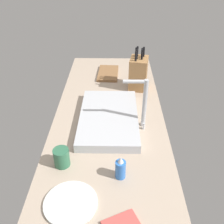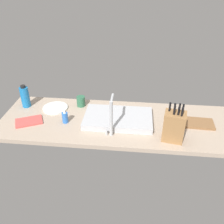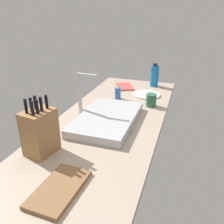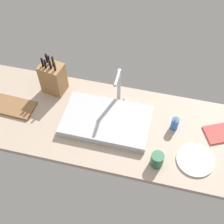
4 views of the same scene
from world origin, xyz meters
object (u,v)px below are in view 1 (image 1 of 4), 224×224
Objects in this scene: knife_block at (138,73)px; faucet at (143,100)px; sink_basin at (109,118)px; coffee_mug at (62,157)px; cutting_board at (108,73)px; dinner_plate at (71,203)px; soap_bottle at (120,169)px.

faucet is at bearing 8.85° from knife_block.
sink_basin is 5.98× the size of coffee_mug.
faucet is at bearing 17.25° from cutting_board.
cutting_board is at bearing 169.05° from coffee_mug.
sink_basin is 2.01× the size of cutting_board.
cutting_board is 2.97× the size of coffee_mug.
cutting_board is at bearing 174.37° from dinner_plate.
knife_block is at bearing 45.53° from cutting_board.
sink_basin is 41.20cm from coffee_mug.
knife_block reaches higher than dinner_plate.
coffee_mug is (35.16, -21.37, 2.11)cm from sink_basin.
coffee_mug reaches higher than sink_basin.
sink_basin is 4.66× the size of soap_bottle.
soap_bottle is 1.28× the size of coffee_mug.
knife_block is at bearing 161.16° from dinner_plate.
sink_basin is 58.81cm from dinner_plate.
knife_block is (-41.37, 19.34, 8.99)cm from sink_basin.
dinner_plate is at bearing -8.54° from knife_block.
dinner_plate is (14.81, -20.30, -4.39)cm from soap_bottle.
dinner_plate is at bearing -5.63° from cutting_board.
sink_basin is 2.49× the size of dinner_plate.
soap_bottle is at bearing 126.11° from dinner_plate.
faucet is 1.32× the size of dinner_plate.
dinner_plate is at bearing 18.09° from coffee_mug.
coffee_mug is at bearing -161.91° from dinner_plate.
faucet reaches higher than knife_block.
soap_bottle is at bearing 4.63° from cutting_board.
knife_block reaches higher than coffee_mug.
faucet is at bearing 128.49° from coffee_mug.
knife_block is 3.16× the size of coffee_mug.
sink_basin is 1.88× the size of faucet.
faucet is at bearing 148.70° from dinner_plate.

